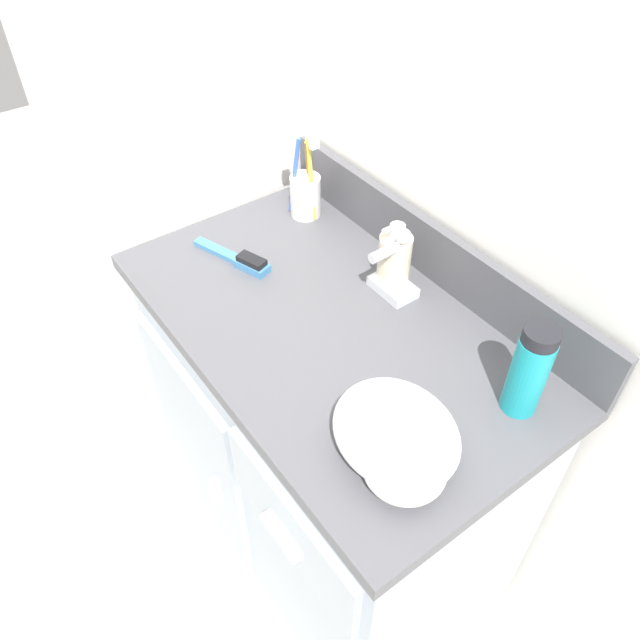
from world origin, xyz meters
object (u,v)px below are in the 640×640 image
at_px(hand_towel, 398,440).
at_px(hairbrush, 241,260).
at_px(toothbrush_cup, 305,192).
at_px(shaving_cream_can, 529,371).
at_px(soap_dispenser, 394,260).

bearing_deg(hand_towel, hairbrush, 174.53).
distance_m(toothbrush_cup, hairbrush, 0.22).
xyz_separation_m(hairbrush, hand_towel, (0.53, -0.05, 0.03)).
xyz_separation_m(toothbrush_cup, hand_towel, (0.59, -0.26, -0.01)).
distance_m(toothbrush_cup, hand_towel, 0.64).
height_order(toothbrush_cup, hand_towel, toothbrush_cup).
distance_m(shaving_cream_can, hairbrush, 0.60).
relative_size(shaving_cream_can, hand_towel, 0.81).
height_order(toothbrush_cup, hairbrush, toothbrush_cup).
bearing_deg(shaving_cream_can, soap_dispenser, 174.58).
relative_size(shaving_cream_can, hairbrush, 0.92).
height_order(soap_dispenser, shaving_cream_can, shaving_cream_can).
height_order(shaving_cream_can, hand_towel, shaving_cream_can).
distance_m(hairbrush, hand_towel, 0.53).
bearing_deg(soap_dispenser, toothbrush_cup, 179.44).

